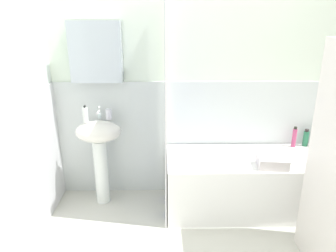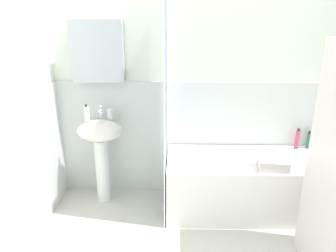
{
  "view_description": "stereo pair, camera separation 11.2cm",
  "coord_description": "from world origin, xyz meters",
  "px_view_note": "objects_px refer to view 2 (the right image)",
  "views": [
    {
      "loc": [
        -0.46,
        -1.82,
        1.81
      ],
      "look_at": [
        -0.42,
        0.88,
        0.87
      ],
      "focal_mm": 33.89,
      "sensor_mm": 36.0,
      "label": 1
    },
    {
      "loc": [
        -0.35,
        -1.82,
        1.81
      ],
      "look_at": [
        -0.42,
        0.88,
        0.87
      ],
      "focal_mm": 33.89,
      "sensor_mm": 36.0,
      "label": 2
    }
  ],
  "objects_px": {
    "toothbrush_cup": "(110,114)",
    "towel_folded": "(273,164)",
    "soap_dispenser": "(87,114)",
    "bathtub": "(251,184)",
    "sink": "(101,143)",
    "body_wash_bottle": "(309,140)",
    "shampoo_bottle": "(297,139)",
    "conditioner_bottle": "(321,140)"
  },
  "relations": [
    {
      "from": "conditioner_bottle",
      "to": "towel_folded",
      "type": "relative_size",
      "value": 0.79
    },
    {
      "from": "body_wash_bottle",
      "to": "shampoo_bottle",
      "type": "distance_m",
      "value": 0.13
    },
    {
      "from": "bathtub",
      "to": "sink",
      "type": "bearing_deg",
      "value": 174.67
    },
    {
      "from": "soap_dispenser",
      "to": "body_wash_bottle",
      "type": "height_order",
      "value": "soap_dispenser"
    },
    {
      "from": "conditioner_bottle",
      "to": "towel_folded",
      "type": "xyz_separation_m",
      "value": [
        -0.6,
        -0.46,
        -0.05
      ]
    },
    {
      "from": "soap_dispenser",
      "to": "body_wash_bottle",
      "type": "relative_size",
      "value": 0.94
    },
    {
      "from": "toothbrush_cup",
      "to": "conditioner_bottle",
      "type": "height_order",
      "value": "toothbrush_cup"
    },
    {
      "from": "shampoo_bottle",
      "to": "toothbrush_cup",
      "type": "bearing_deg",
      "value": -178.67
    },
    {
      "from": "bathtub",
      "to": "shampoo_bottle",
      "type": "bearing_deg",
      "value": 27.99
    },
    {
      "from": "shampoo_bottle",
      "to": "body_wash_bottle",
      "type": "bearing_deg",
      "value": 9.17
    },
    {
      "from": "sink",
      "to": "bathtub",
      "type": "relative_size",
      "value": 0.53
    },
    {
      "from": "sink",
      "to": "body_wash_bottle",
      "type": "relative_size",
      "value": 4.83
    },
    {
      "from": "shampoo_bottle",
      "to": "towel_folded",
      "type": "distance_m",
      "value": 0.59
    },
    {
      "from": "bathtub",
      "to": "body_wash_bottle",
      "type": "distance_m",
      "value": 0.76
    },
    {
      "from": "bathtub",
      "to": "shampoo_bottle",
      "type": "distance_m",
      "value": 0.66
    },
    {
      "from": "body_wash_bottle",
      "to": "shampoo_bottle",
      "type": "relative_size",
      "value": 0.84
    },
    {
      "from": "bathtub",
      "to": "body_wash_bottle",
      "type": "bearing_deg",
      "value": 24.38
    },
    {
      "from": "sink",
      "to": "conditioner_bottle",
      "type": "xyz_separation_m",
      "value": [
        2.18,
        0.12,
        0.01
      ]
    },
    {
      "from": "soap_dispenser",
      "to": "shampoo_bottle",
      "type": "xyz_separation_m",
      "value": [
        2.05,
        0.14,
        -0.29
      ]
    },
    {
      "from": "shampoo_bottle",
      "to": "soap_dispenser",
      "type": "bearing_deg",
      "value": -176.18
    },
    {
      "from": "soap_dispenser",
      "to": "shampoo_bottle",
      "type": "distance_m",
      "value": 2.08
    },
    {
      "from": "shampoo_bottle",
      "to": "towel_folded",
      "type": "relative_size",
      "value": 0.84
    },
    {
      "from": "soap_dispenser",
      "to": "towel_folded",
      "type": "distance_m",
      "value": 1.75
    },
    {
      "from": "toothbrush_cup",
      "to": "body_wash_bottle",
      "type": "distance_m",
      "value": 2.0
    },
    {
      "from": "body_wash_bottle",
      "to": "conditioner_bottle",
      "type": "bearing_deg",
      "value": -11.11
    },
    {
      "from": "sink",
      "to": "bathtub",
      "type": "distance_m",
      "value": 1.52
    },
    {
      "from": "toothbrush_cup",
      "to": "body_wash_bottle",
      "type": "relative_size",
      "value": 0.56
    },
    {
      "from": "bathtub",
      "to": "shampoo_bottle",
      "type": "xyz_separation_m",
      "value": [
        0.48,
        0.25,
        0.37
      ]
    },
    {
      "from": "bathtub",
      "to": "conditioner_bottle",
      "type": "xyz_separation_m",
      "value": [
        0.71,
        0.26,
        0.37
      ]
    },
    {
      "from": "sink",
      "to": "conditioner_bottle",
      "type": "height_order",
      "value": "sink"
    },
    {
      "from": "soap_dispenser",
      "to": "bathtub",
      "type": "xyz_separation_m",
      "value": [
        1.57,
        -0.12,
        -0.66
      ]
    },
    {
      "from": "toothbrush_cup",
      "to": "towel_folded",
      "type": "distance_m",
      "value": 1.58
    },
    {
      "from": "bathtub",
      "to": "towel_folded",
      "type": "distance_m",
      "value": 0.4
    },
    {
      "from": "toothbrush_cup",
      "to": "shampoo_bottle",
      "type": "height_order",
      "value": "toothbrush_cup"
    },
    {
      "from": "conditioner_bottle",
      "to": "bathtub",
      "type": "bearing_deg",
      "value": -160.29
    },
    {
      "from": "body_wash_bottle",
      "to": "towel_folded",
      "type": "height_order",
      "value": "body_wash_bottle"
    },
    {
      "from": "shampoo_bottle",
      "to": "conditioner_bottle",
      "type": "bearing_deg",
      "value": 0.08
    },
    {
      "from": "sink",
      "to": "soap_dispenser",
      "type": "bearing_deg",
      "value": -169.6
    },
    {
      "from": "soap_dispenser",
      "to": "towel_folded",
      "type": "xyz_separation_m",
      "value": [
        1.69,
        -0.32,
        -0.34
      ]
    },
    {
      "from": "sink",
      "to": "conditioner_bottle",
      "type": "distance_m",
      "value": 2.18
    },
    {
      "from": "bathtub",
      "to": "towel_folded",
      "type": "xyz_separation_m",
      "value": [
        0.11,
        -0.2,
        0.32
      ]
    },
    {
      "from": "towel_folded",
      "to": "body_wash_bottle",
      "type": "bearing_deg",
      "value": 44.0
    }
  ]
}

